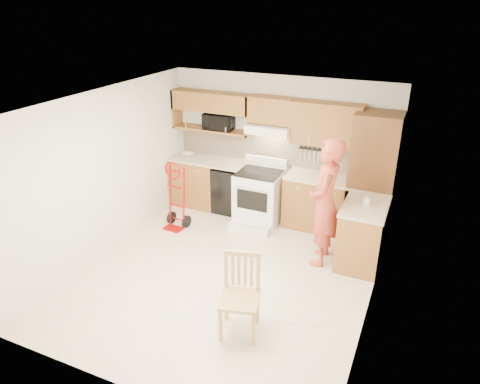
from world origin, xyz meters
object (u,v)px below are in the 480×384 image
Objects in this scene: hand_truck at (174,199)px; dining_chair at (239,297)px; microwave at (219,121)px; range at (258,194)px; person at (325,203)px.

hand_truck reaches higher than dining_chair.
microwave is 1.50m from range.
hand_truck is 2.83m from dining_chair.
person is 2.04m from dining_chair.
dining_chair is (1.77, -3.09, -1.14)m from microwave.
person is at bearing 4.19° from hand_truck.
range is 1.56m from person.
microwave is at bearing 80.12° from hand_truck.
microwave reaches higher than dining_chair.
dining_chair is at bearing -38.66° from hand_truck.
dining_chair is at bearing -65.47° from microwave.
range is at bearing -123.56° from person.
person is 1.94× the size of dining_chair.
hand_truck is (-0.30, -1.15, -1.09)m from microwave.
hand_truck is at bearing -109.65° from microwave.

